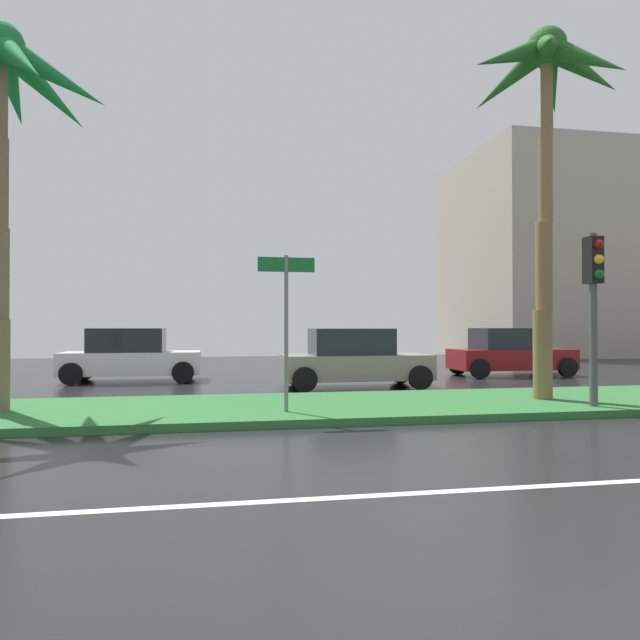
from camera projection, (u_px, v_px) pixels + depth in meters
name	position (u px, v px, depth m)	size (l,w,h in m)	color
ground_plane	(287.00, 407.00, 12.77)	(90.00, 42.00, 0.10)	black
near_lane_divider_stripe	(368.00, 496.00, 5.89)	(81.00, 0.14, 0.01)	white
median_strip	(292.00, 408.00, 11.79)	(85.50, 4.00, 0.15)	#2D6B33
palm_tree_mid_left	(1.00, 96.00, 11.04)	(4.11, 4.25, 7.63)	#766047
palm_tree_centre_left	(547.00, 96.00, 12.91)	(3.96, 3.53, 8.54)	brown
traffic_signal_median_right	(594.00, 287.00, 11.50)	(0.28, 0.43, 3.54)	#4C4C47
street_name_sign	(286.00, 311.00, 10.79)	(1.10, 0.08, 3.00)	slate
car_in_traffic_second	(131.00, 356.00, 18.19)	(4.30, 2.02, 1.72)	white
car_in_traffic_third	(354.00, 359.00, 16.42)	(4.30, 2.02, 1.72)	gray
car_in_traffic_fourth	(510.00, 353.00, 20.34)	(4.30, 2.02, 1.72)	maroon
building_far_right	(624.00, 259.00, 37.05)	(21.95, 10.62, 12.52)	#A89E8E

